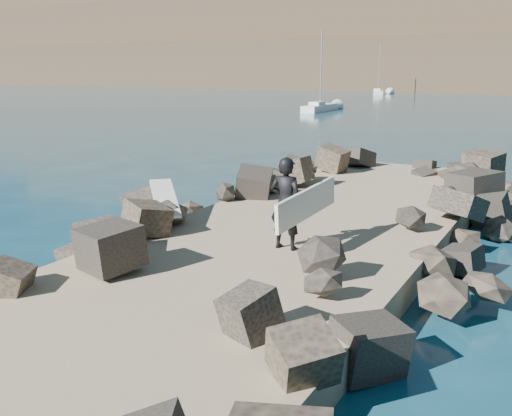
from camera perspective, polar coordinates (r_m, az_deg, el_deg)
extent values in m
plane|color=#0F384C|center=(12.28, 2.31, -5.84)|extent=(800.00, 800.00, 0.00)
cube|color=#8C7759|center=(10.55, -2.70, -7.48)|extent=(6.00, 26.00, 0.60)
cube|color=black|center=(12.54, -12.79, -3.36)|extent=(2.60, 22.00, 1.00)
cube|color=black|center=(9.81, 13.57, -8.29)|extent=(2.60, 22.00, 1.00)
cube|color=silver|center=(13.65, -9.11, 0.54)|extent=(1.86, 1.89, 0.07)
imported|color=black|center=(11.27, 3.02, 0.45)|extent=(0.69, 0.47, 1.86)
cube|color=silver|center=(11.07, 5.11, 0.45)|extent=(0.22, 2.30, 0.72)
cube|color=silver|center=(57.67, 6.42, 9.85)|extent=(1.61, 6.57, 0.80)
cylinder|color=gray|center=(57.54, 6.53, 13.77)|extent=(0.12, 0.12, 7.19)
cube|color=silver|center=(56.92, 6.12, 10.31)|extent=(1.09, 1.86, 0.44)
cube|color=silver|center=(96.82, 12.12, 11.19)|extent=(3.43, 6.89, 0.80)
cylinder|color=gray|center=(96.74, 12.25, 13.59)|extent=(0.12, 0.12, 7.43)
cube|color=silver|center=(96.06, 12.00, 11.48)|extent=(1.60, 2.13, 0.44)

